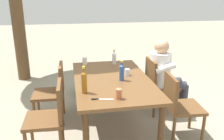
# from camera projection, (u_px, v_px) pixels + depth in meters

# --- Properties ---
(ground_plane) EXTENTS (24.00, 24.00, 0.00)m
(ground_plane) POSITION_uv_depth(u_px,v_px,m) (112.00, 128.00, 3.42)
(ground_plane) COLOR gray
(dining_table) EXTENTS (1.69, 0.99, 0.75)m
(dining_table) POSITION_uv_depth(u_px,v_px,m) (112.00, 84.00, 3.22)
(dining_table) COLOR brown
(dining_table) RESTS_ON ground_plane
(chair_near_right) EXTENTS (0.44, 0.44, 0.87)m
(chair_near_right) POSITION_uv_depth(u_px,v_px,m) (157.00, 83.00, 3.76)
(chair_near_right) COLOR brown
(chair_near_right) RESTS_ON ground_plane
(chair_far_right) EXTENTS (0.45, 0.45, 0.87)m
(chair_far_right) POSITION_uv_depth(u_px,v_px,m) (54.00, 90.00, 3.49)
(chair_far_right) COLOR brown
(chair_far_right) RESTS_ON ground_plane
(chair_near_left) EXTENTS (0.47, 0.47, 0.87)m
(chair_near_left) POSITION_uv_depth(u_px,v_px,m) (178.00, 104.00, 3.05)
(chair_near_left) COLOR brown
(chair_near_left) RESTS_ON ground_plane
(chair_far_left) EXTENTS (0.45, 0.45, 0.87)m
(chair_far_left) POSITION_uv_depth(u_px,v_px,m) (51.00, 115.00, 2.78)
(chair_far_left) COLOR brown
(chair_far_left) RESTS_ON ground_plane
(person_in_white_shirt) EXTENTS (0.47, 0.61, 1.18)m
(person_in_white_shirt) POSITION_uv_depth(u_px,v_px,m) (165.00, 72.00, 3.73)
(person_in_white_shirt) COLOR white
(person_in_white_shirt) RESTS_ON ground_plane
(bottle_amber) EXTENTS (0.06, 0.06, 0.32)m
(bottle_amber) POSITION_uv_depth(u_px,v_px,m) (84.00, 82.00, 2.70)
(bottle_amber) COLOR #996019
(bottle_amber) RESTS_ON dining_table
(bottle_clear) EXTENTS (0.06, 0.06, 0.23)m
(bottle_clear) POSITION_uv_depth(u_px,v_px,m) (114.00, 58.00, 3.80)
(bottle_clear) COLOR white
(bottle_clear) RESTS_ON dining_table
(bottle_blue) EXTENTS (0.06, 0.06, 0.27)m
(bottle_blue) POSITION_uv_depth(u_px,v_px,m) (122.00, 72.00, 3.09)
(bottle_blue) COLOR #2D56A3
(bottle_blue) RESTS_ON dining_table
(cup_glass) EXTENTS (0.07, 0.07, 0.09)m
(cup_glass) POSITION_uv_depth(u_px,v_px,m) (127.00, 72.00, 3.30)
(cup_glass) COLOR silver
(cup_glass) RESTS_ON dining_table
(cup_white) EXTENTS (0.07, 0.07, 0.12)m
(cup_white) POSITION_uv_depth(u_px,v_px,m) (85.00, 61.00, 3.79)
(cup_white) COLOR white
(cup_white) RESTS_ON dining_table
(cup_terracotta) EXTENTS (0.07, 0.07, 0.11)m
(cup_terracotta) POSITION_uv_depth(u_px,v_px,m) (119.00, 94.00, 2.57)
(cup_terracotta) COLOR #BC6B47
(cup_terracotta) RESTS_ON dining_table
(table_knife) EXTENTS (0.07, 0.24, 0.01)m
(table_knife) POSITION_uv_depth(u_px,v_px,m) (101.00, 99.00, 2.57)
(table_knife) COLOR silver
(table_knife) RESTS_ON dining_table
(backpack_by_near_side) EXTENTS (0.30, 0.23, 0.43)m
(backpack_by_near_side) POSITION_uv_depth(u_px,v_px,m) (83.00, 83.00, 4.53)
(backpack_by_near_side) COLOR black
(backpack_by_near_side) RESTS_ON ground_plane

